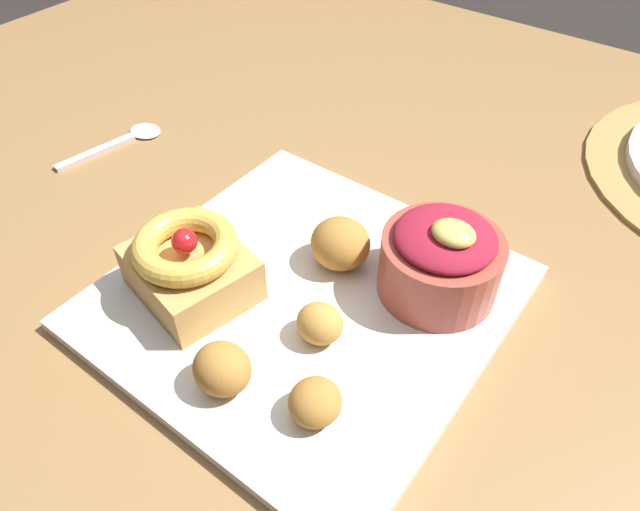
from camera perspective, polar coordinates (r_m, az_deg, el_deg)
The scene contains 10 objects.
ground_plane at distance 1.20m, azimuth 3.68°, elevation -21.96°, with size 8.00×8.00×0.00m, color #2D2826.
dining_table at distance 0.67m, azimuth 6.14°, elevation 0.83°, with size 1.41×0.97×0.73m.
front_plate at distance 0.49m, azimuth -1.42°, elevation -4.19°, with size 0.30×0.30×0.01m, color white.
cake_slice at distance 0.47m, azimuth -12.78°, elevation -0.89°, with size 0.11×0.10×0.07m.
berry_ramekin at distance 0.47m, azimuth 11.89°, elevation -0.40°, with size 0.10×0.10×0.08m.
fritter_front at distance 0.44m, azimuth -0.02°, elevation -6.74°, with size 0.04×0.03×0.03m, color gold.
fritter_middle at distance 0.40m, azimuth -0.48°, elevation -14.31°, with size 0.04×0.04×0.03m, color #BC7F38.
fritter_back at distance 0.49m, azimuth 2.03°, elevation 1.20°, with size 0.05×0.05×0.04m, color #BC7F38.
fritter_extra at distance 0.42m, azimuth -9.67°, elevation -11.00°, with size 0.04×0.04×0.04m, color #BC7F38.
spoon at distance 0.71m, azimuth -18.79°, elevation 10.81°, with size 0.04×0.13×0.00m.
Camera 1 is at (0.23, -0.43, 1.10)m, focal length 32.32 mm.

